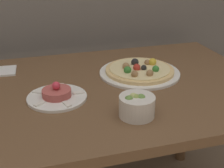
{
  "coord_description": "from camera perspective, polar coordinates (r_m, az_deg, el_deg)",
  "views": [
    {
      "loc": [
        -0.27,
        -0.63,
        1.23
      ],
      "look_at": [
        0.02,
        0.34,
        0.77
      ],
      "focal_mm": 50.0,
      "sensor_mm": 36.0,
      "label": 1
    }
  ],
  "objects": [
    {
      "name": "small_bowl",
      "position": [
        0.97,
        4.54,
        -3.95
      ],
      "size": [
        0.11,
        0.11,
        0.08
      ],
      "color": "silver",
      "rests_on": "dining_table"
    },
    {
      "name": "pizza_plate",
      "position": [
        1.3,
        5.08,
        2.41
      ],
      "size": [
        0.33,
        0.33,
        0.05
      ],
      "color": "white",
      "rests_on": "dining_table"
    },
    {
      "name": "tartare_plate",
      "position": [
        1.1,
        -10.04,
        -2.06
      ],
      "size": [
        0.21,
        0.21,
        0.06
      ],
      "color": "white",
      "rests_on": "dining_table"
    },
    {
      "name": "dining_table",
      "position": [
        1.23,
        -1.76,
        -4.37
      ],
      "size": [
        1.29,
        0.83,
        0.73
      ],
      "color": "brown",
      "rests_on": "ground_plane"
    }
  ]
}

